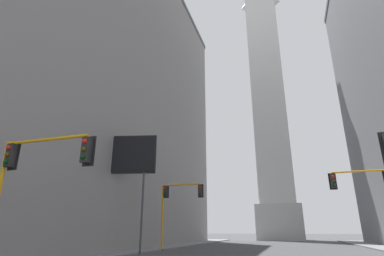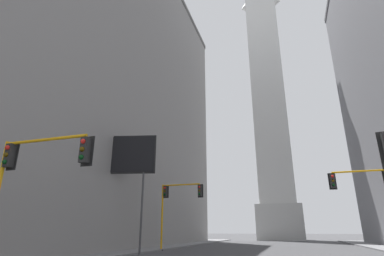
# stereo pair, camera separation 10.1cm
# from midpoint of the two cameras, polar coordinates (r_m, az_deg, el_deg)

# --- Properties ---
(sidewalk_left) EXTENTS (5.00, 77.53, 0.15)m
(sidewalk_left) POSITION_cam_midpoint_polar(r_m,az_deg,el_deg) (30.05, -13.00, -21.92)
(sidewalk_left) COLOR slate
(sidewalk_left) RESTS_ON ground_plane
(building_left) EXTENTS (20.94, 52.61, 42.41)m
(building_left) POSITION_cam_midpoint_polar(r_m,az_deg,el_deg) (44.69, -19.70, 7.91)
(building_left) COLOR gray
(building_left) RESTS_ON ground_plane
(obelisk) EXTENTS (9.11, 9.11, 66.90)m
(obelisk) POSITION_cam_midpoint_polar(r_m,az_deg,el_deg) (73.79, 14.34, 5.61)
(obelisk) COLOR silver
(obelisk) RESTS_ON ground_plane
(traffic_light_mid_right) EXTENTS (4.66, 0.50, 6.39)m
(traffic_light_mid_right) POSITION_cam_midpoint_polar(r_m,az_deg,el_deg) (27.16, 31.14, -9.97)
(traffic_light_mid_right) COLOR orange
(traffic_light_mid_right) RESTS_ON ground_plane
(traffic_light_mid_left) EXTENTS (4.52, 0.50, 6.42)m
(traffic_light_mid_left) POSITION_cam_midpoint_polar(r_m,az_deg,el_deg) (31.36, -3.25, -13.42)
(traffic_light_mid_left) COLOR orange
(traffic_light_mid_left) RESTS_ON ground_plane
(traffic_light_near_left) EXTENTS (4.94, 0.50, 5.88)m
(traffic_light_near_left) POSITION_cam_midpoint_polar(r_m,az_deg,el_deg) (15.30, -28.57, -6.82)
(traffic_light_near_left) COLOR orange
(traffic_light_near_left) RESTS_ON ground_plane
(billboard_sign) EXTENTS (6.16, 1.73, 10.30)m
(billboard_sign) POSITION_cam_midpoint_polar(r_m,az_deg,el_deg) (28.39, -13.30, -5.48)
(billboard_sign) COLOR #3F3F42
(billboard_sign) RESTS_ON ground_plane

